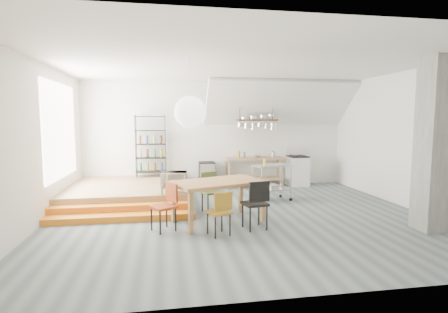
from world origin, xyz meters
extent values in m
plane|color=#515B5E|center=(0.00, 0.00, 0.00)|extent=(8.00, 8.00, 0.00)
cube|color=silver|center=(0.00, 3.50, 1.60)|extent=(8.00, 0.04, 3.20)
cube|color=silver|center=(-4.00, 0.00, 1.60)|extent=(0.04, 7.00, 3.20)
cube|color=silver|center=(4.00, 0.00, 1.60)|extent=(0.04, 7.00, 3.20)
cube|color=white|center=(0.00, 0.00, 3.20)|extent=(8.00, 7.00, 0.02)
cube|color=white|center=(1.80, 2.90, 2.55)|extent=(4.40, 1.44, 1.32)
cube|color=white|center=(-3.98, 1.50, 1.80)|extent=(0.02, 2.50, 2.20)
cube|color=#926B49|center=(-2.50, 2.00, 0.20)|extent=(3.00, 3.00, 0.40)
cube|color=orange|center=(-2.50, 0.05, 0.07)|extent=(3.00, 0.35, 0.13)
cube|color=orange|center=(-2.50, 0.40, 0.13)|extent=(3.00, 0.35, 0.27)
cube|color=slate|center=(3.30, -1.50, 1.60)|extent=(0.50, 0.50, 3.20)
cube|color=#926B49|center=(1.10, 3.15, 0.88)|extent=(1.80, 0.60, 0.06)
cube|color=#926B49|center=(1.10, 3.15, 0.25)|extent=(1.70, 0.55, 0.04)
cube|color=#926B49|center=(1.92, 3.37, 0.43)|extent=(0.06, 0.06, 0.86)
cube|color=#926B49|center=(0.28, 3.37, 0.43)|extent=(0.06, 0.06, 0.86)
cube|color=#926B49|center=(1.92, 2.93, 0.43)|extent=(0.06, 0.06, 0.86)
cube|color=#926B49|center=(0.28, 2.93, 0.43)|extent=(0.06, 0.06, 0.86)
cube|color=white|center=(2.50, 3.15, 0.45)|extent=(0.60, 0.60, 0.90)
cube|color=black|center=(2.50, 3.15, 0.92)|extent=(0.58, 0.58, 0.03)
cube|color=white|center=(2.50, 3.43, 1.05)|extent=(0.60, 0.05, 0.25)
cylinder|color=black|center=(2.64, 3.29, 0.94)|extent=(0.18, 0.18, 0.02)
cylinder|color=black|center=(2.36, 3.29, 0.94)|extent=(0.18, 0.18, 0.02)
cylinder|color=black|center=(2.64, 3.01, 0.94)|extent=(0.18, 0.18, 0.02)
cylinder|color=black|center=(2.36, 3.01, 0.94)|extent=(0.18, 0.18, 0.02)
cube|color=#392117|center=(1.10, 2.95, 2.05)|extent=(1.20, 0.50, 0.05)
cylinder|color=black|center=(0.60, 2.95, 2.62)|extent=(0.02, 0.02, 1.15)
cylinder|color=black|center=(1.60, 2.95, 2.62)|extent=(0.02, 0.02, 1.15)
cylinder|color=silver|center=(0.60, 2.90, 1.91)|extent=(0.16, 0.16, 0.12)
cylinder|color=silver|center=(0.80, 2.90, 1.89)|extent=(0.20, 0.20, 0.16)
cylinder|color=silver|center=(1.00, 2.90, 1.87)|extent=(0.16, 0.16, 0.20)
cylinder|color=silver|center=(1.20, 2.90, 1.91)|extent=(0.20, 0.20, 0.12)
cylinder|color=silver|center=(1.40, 2.90, 1.89)|extent=(0.16, 0.16, 0.16)
cylinder|color=silver|center=(1.60, 2.90, 1.87)|extent=(0.20, 0.20, 0.20)
cylinder|color=black|center=(-1.58, 3.38, 1.30)|extent=(0.02, 0.02, 1.80)
cylinder|color=black|center=(-2.42, 3.38, 1.30)|extent=(0.02, 0.02, 1.80)
cylinder|color=black|center=(-1.58, 3.02, 1.30)|extent=(0.02, 0.02, 1.80)
cylinder|color=black|center=(-2.42, 3.02, 1.30)|extent=(0.02, 0.02, 1.80)
cube|color=black|center=(-2.00, 3.20, 0.55)|extent=(0.88, 0.38, 0.02)
cube|color=black|center=(-2.00, 3.20, 0.95)|extent=(0.88, 0.38, 0.02)
cube|color=black|center=(-2.00, 3.20, 1.35)|extent=(0.88, 0.38, 0.02)
cube|color=black|center=(-2.00, 3.20, 1.75)|extent=(0.88, 0.38, 0.02)
cube|color=black|center=(-2.00, 3.20, 2.15)|extent=(0.88, 0.38, 0.03)
cylinder|color=#307936|center=(-2.00, 3.20, 0.69)|extent=(0.07, 0.07, 0.24)
cylinder|color=olive|center=(-2.00, 3.20, 1.09)|extent=(0.07, 0.07, 0.24)
cylinder|color=brown|center=(-2.00, 3.20, 1.49)|extent=(0.07, 0.07, 0.24)
cube|color=#926B49|center=(-1.40, 0.75, 0.55)|extent=(0.60, 0.40, 0.03)
cylinder|color=black|center=(-1.13, 0.92, 0.47)|extent=(0.02, 0.02, 0.13)
cylinder|color=black|center=(-1.67, 0.92, 0.47)|extent=(0.02, 0.02, 0.13)
cylinder|color=black|center=(-1.13, 0.58, 0.47)|extent=(0.02, 0.02, 0.13)
cylinder|color=black|center=(-1.67, 0.58, 0.47)|extent=(0.02, 0.02, 0.13)
sphere|color=white|center=(-1.10, -0.55, 2.20)|extent=(0.60, 0.60, 0.60)
cube|color=olive|center=(-0.54, -0.35, 0.81)|extent=(2.01, 1.54, 0.07)
cube|color=olive|center=(0.07, 0.32, 0.39)|extent=(0.10, 0.10, 0.78)
cube|color=olive|center=(-1.43, -0.22, 0.39)|extent=(0.10, 0.10, 0.78)
cube|color=olive|center=(0.35, -0.47, 0.39)|extent=(0.10, 0.10, 0.78)
cube|color=olive|center=(-1.14, -1.02, 0.39)|extent=(0.10, 0.10, 0.78)
cube|color=#A06F1B|center=(-0.66, -1.16, 0.42)|extent=(0.47, 0.47, 0.04)
cube|color=#A06F1B|center=(-0.60, -1.31, 0.65)|extent=(0.34, 0.16, 0.32)
cylinder|color=black|center=(-0.74, -1.35, 0.20)|extent=(0.03, 0.03, 0.41)
cylinder|color=black|center=(-0.47, -1.24, 0.20)|extent=(0.03, 0.03, 0.41)
cylinder|color=black|center=(-0.85, -1.07, 0.20)|extent=(0.03, 0.03, 0.41)
cylinder|color=black|center=(-0.57, -0.97, 0.20)|extent=(0.03, 0.03, 0.41)
cube|color=black|center=(0.07, -0.89, 0.48)|extent=(0.50, 0.50, 0.04)
cube|color=black|center=(0.11, -1.08, 0.75)|extent=(0.41, 0.12, 0.37)
cylinder|color=black|center=(-0.06, -1.09, 0.24)|extent=(0.03, 0.03, 0.47)
cylinder|color=black|center=(0.27, -1.03, 0.24)|extent=(0.03, 0.03, 0.47)
cylinder|color=black|center=(-0.13, -0.76, 0.24)|extent=(0.03, 0.03, 0.47)
cylinder|color=black|center=(0.21, -0.69, 0.24)|extent=(0.03, 0.03, 0.47)
cube|color=#4C5628|center=(-0.58, 0.40, 0.46)|extent=(0.51, 0.51, 0.04)
cube|color=#4C5628|center=(-0.63, 0.58, 0.71)|extent=(0.38, 0.15, 0.36)
cylinder|color=black|center=(-0.47, 0.61, 0.22)|extent=(0.03, 0.03, 0.45)
cylinder|color=black|center=(-0.78, 0.51, 0.22)|extent=(0.03, 0.03, 0.45)
cylinder|color=black|center=(-0.37, 0.30, 0.22)|extent=(0.03, 0.03, 0.45)
cylinder|color=black|center=(-0.69, 0.20, 0.22)|extent=(0.03, 0.03, 0.45)
cube|color=#A73A17|center=(-1.63, -0.75, 0.45)|extent=(0.55, 0.55, 0.04)
cube|color=#A73A17|center=(-1.48, -0.65, 0.71)|extent=(0.23, 0.35, 0.35)
cylinder|color=black|center=(-1.41, -0.80, 0.22)|extent=(0.03, 0.03, 0.44)
cylinder|color=black|center=(-1.57, -0.52, 0.22)|extent=(0.03, 0.03, 0.44)
cylinder|color=black|center=(-1.69, -0.97, 0.22)|extent=(0.03, 0.03, 0.44)
cylinder|color=black|center=(-1.85, -0.69, 0.22)|extent=(0.03, 0.03, 0.44)
cube|color=silver|center=(1.07, 1.25, 0.90)|extent=(1.03, 0.74, 0.04)
cube|color=silver|center=(1.07, 1.25, 0.31)|extent=(1.03, 0.74, 0.03)
cylinder|color=silver|center=(1.43, 1.59, 0.46)|extent=(0.03, 0.03, 0.88)
sphere|color=black|center=(1.43, 1.59, 0.04)|extent=(0.08, 0.08, 0.08)
cylinder|color=silver|center=(0.59, 1.36, 0.46)|extent=(0.03, 0.03, 0.88)
sphere|color=black|center=(0.59, 1.36, 0.04)|extent=(0.08, 0.08, 0.08)
cylinder|color=silver|center=(1.55, 1.15, 0.46)|extent=(0.03, 0.03, 0.88)
sphere|color=black|center=(1.55, 1.15, 0.04)|extent=(0.08, 0.08, 0.08)
cylinder|color=silver|center=(0.72, 0.92, 0.46)|extent=(0.03, 0.03, 0.88)
sphere|color=black|center=(0.72, 0.92, 0.04)|extent=(0.08, 0.08, 0.08)
cube|color=black|center=(-0.36, 3.20, 0.40)|extent=(0.47, 0.47, 0.80)
imported|color=beige|center=(-1.40, 0.75, 0.72)|extent=(0.62, 0.45, 0.32)
imported|color=silver|center=(1.19, 3.10, 0.94)|extent=(0.23, 0.23, 0.05)
camera|label=1|loc=(-1.56, -7.17, 2.06)|focal=28.00mm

